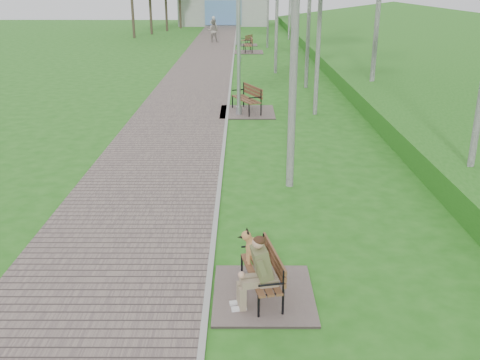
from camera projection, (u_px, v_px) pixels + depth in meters
name	position (u px, v px, depth m)	size (l,w,h in m)	color
ground	(220.00, 177.00, 13.65)	(120.00, 120.00, 0.00)	#236617
walkway	(206.00, 60.00, 33.80)	(3.50, 67.00, 0.04)	#645451
kerb	(233.00, 60.00, 33.80)	(0.10, 67.00, 0.05)	#999993
embankment	(431.00, 64.00, 32.36)	(14.00, 70.00, 1.60)	#408C2C
building_north	(224.00, 7.00, 60.74)	(10.00, 5.20, 4.00)	#9E9E99
bench_main	(258.00, 276.00, 8.35)	(1.59, 1.77, 1.39)	#645451
bench_second	(246.00, 106.00, 20.33)	(2.06, 2.28, 1.26)	#645451
bench_third	(248.00, 49.00, 37.68)	(2.05, 2.28, 1.26)	#645451
bench_far	(247.00, 43.00, 41.92)	(1.61, 1.79, 0.99)	#645451
lamp_post_near	(239.00, 40.00, 19.05)	(0.23, 0.23, 5.89)	#A1A4A9
lamp_post_second	(239.00, 15.00, 32.26)	(0.23, 0.23, 5.94)	#A1A4A9
lamp_post_third	(237.00, 10.00, 41.24)	(0.22, 0.22, 5.69)	#A1A4A9
pedestrian_near	(213.00, 26.00, 49.40)	(0.63, 0.41, 1.73)	beige
pedestrian_far	(213.00, 31.00, 43.55)	(0.90, 0.70, 1.85)	gray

